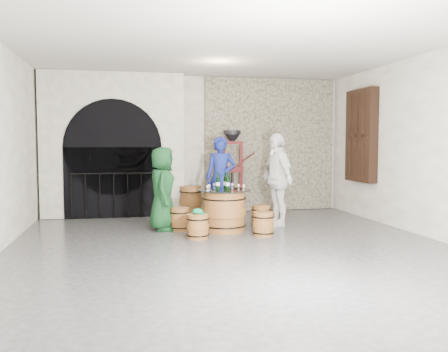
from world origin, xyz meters
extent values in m
plane|color=#313134|center=(0.00, 0.00, 0.00)|extent=(8.00, 8.00, 0.00)
plane|color=white|center=(0.00, 4.00, 1.60)|extent=(8.00, 0.00, 8.00)
plane|color=white|center=(0.00, -4.00, 1.60)|extent=(8.00, 0.00, 8.00)
plane|color=white|center=(3.50, 0.00, 1.60)|extent=(0.00, 8.00, 8.00)
plane|color=beige|center=(0.00, 0.00, 3.20)|extent=(8.00, 8.00, 0.00)
cube|color=gray|center=(1.80, 3.94, 1.60)|extent=(3.20, 0.12, 3.18)
cube|color=white|center=(-1.90, 3.75, 1.60)|extent=(3.10, 0.50, 3.18)
cube|color=black|center=(-1.90, 3.48, 0.78)|extent=(2.10, 0.03, 1.55)
cylinder|color=black|center=(-1.90, 3.48, 1.55)|extent=(2.10, 0.03, 2.10)
cylinder|color=black|center=(-1.90, 3.42, 0.98)|extent=(1.79, 0.04, 0.04)
cylinder|color=black|center=(-2.79, 3.42, 0.49)|extent=(0.02, 0.02, 0.98)
cylinder|color=black|center=(-2.50, 3.42, 0.49)|extent=(0.02, 0.02, 0.98)
cylinder|color=black|center=(-2.20, 3.42, 0.49)|extent=(0.02, 0.02, 0.98)
cylinder|color=black|center=(-1.90, 3.42, 0.49)|extent=(0.02, 0.02, 0.98)
cylinder|color=black|center=(-1.60, 3.42, 0.49)|extent=(0.02, 0.02, 0.98)
cylinder|color=black|center=(-1.31, 3.42, 0.49)|extent=(0.02, 0.02, 0.98)
cylinder|color=black|center=(-1.01, 3.42, 0.49)|extent=(0.02, 0.02, 0.98)
cube|color=black|center=(3.39, 2.40, 1.80)|extent=(0.20, 1.10, 2.00)
cube|color=black|center=(3.34, 2.40, 1.80)|extent=(0.06, 0.88, 1.76)
cube|color=black|center=(3.37, 2.40, 1.80)|extent=(0.22, 0.92, 0.06)
cube|color=black|center=(3.37, 2.11, 1.80)|extent=(0.22, 0.06, 1.80)
cube|color=black|center=(3.37, 2.40, 1.80)|extent=(0.22, 0.06, 1.80)
cube|color=black|center=(3.37, 2.69, 1.80)|extent=(0.22, 0.06, 1.80)
cylinder|color=brown|center=(0.15, 1.46, 0.37)|extent=(0.78, 0.78, 0.73)
cylinder|color=brown|center=(0.15, 1.46, 0.37)|extent=(0.83, 0.83, 0.16)
torus|color=black|center=(0.15, 1.46, 0.12)|extent=(0.83, 0.83, 0.02)
torus|color=black|center=(0.15, 1.46, 0.62)|extent=(0.83, 0.83, 0.02)
cylinder|color=brown|center=(0.15, 1.46, 0.74)|extent=(0.79, 0.79, 0.02)
cylinder|color=black|center=(0.15, 1.46, 0.77)|extent=(1.01, 1.01, 0.01)
cylinder|color=brown|center=(-0.66, 1.69, 0.21)|extent=(0.35, 0.35, 0.41)
cylinder|color=brown|center=(-0.66, 1.69, 0.21)|extent=(0.38, 0.38, 0.09)
torus|color=black|center=(-0.66, 1.69, 0.07)|extent=(0.39, 0.39, 0.02)
torus|color=black|center=(-0.66, 1.69, 0.34)|extent=(0.39, 0.39, 0.02)
cylinder|color=brown|center=(-0.66, 1.69, 0.42)|extent=(0.36, 0.36, 0.02)
cylinder|color=brown|center=(0.27, 2.29, 0.21)|extent=(0.35, 0.35, 0.41)
cylinder|color=brown|center=(0.27, 2.29, 0.21)|extent=(0.38, 0.38, 0.09)
torus|color=black|center=(0.27, 2.29, 0.07)|extent=(0.39, 0.39, 0.02)
torus|color=black|center=(0.27, 2.29, 0.34)|extent=(0.39, 0.39, 0.02)
cylinder|color=brown|center=(0.27, 2.29, 0.42)|extent=(0.36, 0.36, 0.02)
cylinder|color=brown|center=(0.94, 1.73, 0.21)|extent=(0.35, 0.35, 0.41)
cylinder|color=brown|center=(0.94, 1.73, 0.21)|extent=(0.38, 0.38, 0.09)
torus|color=black|center=(0.94, 1.73, 0.07)|extent=(0.39, 0.39, 0.02)
torus|color=black|center=(0.94, 1.73, 0.34)|extent=(0.39, 0.39, 0.02)
cylinder|color=brown|center=(0.94, 1.73, 0.42)|extent=(0.36, 0.36, 0.02)
cylinder|color=brown|center=(0.73, 0.86, 0.21)|extent=(0.35, 0.35, 0.41)
cylinder|color=brown|center=(0.73, 0.86, 0.21)|extent=(0.38, 0.38, 0.09)
torus|color=black|center=(0.73, 0.86, 0.07)|extent=(0.39, 0.39, 0.02)
torus|color=black|center=(0.73, 0.86, 0.34)|extent=(0.39, 0.39, 0.02)
cylinder|color=brown|center=(0.73, 0.86, 0.42)|extent=(0.36, 0.36, 0.02)
cylinder|color=brown|center=(-0.44, 0.86, 0.21)|extent=(0.35, 0.35, 0.41)
cylinder|color=brown|center=(-0.44, 0.86, 0.21)|extent=(0.38, 0.38, 0.09)
torus|color=black|center=(-0.44, 0.86, 0.07)|extent=(0.39, 0.39, 0.02)
torus|color=black|center=(-0.44, 0.86, 0.34)|extent=(0.39, 0.39, 0.02)
cylinder|color=brown|center=(-0.44, 0.86, 0.42)|extent=(0.36, 0.36, 0.02)
ellipsoid|color=#0B7E49|center=(-0.44, 0.86, 0.47)|extent=(0.18, 0.18, 0.10)
cylinder|color=#0B7E49|center=(-0.36, 0.83, 0.43)|extent=(0.12, 0.12, 0.01)
imported|color=#103A1A|center=(-0.97, 1.78, 0.78)|extent=(0.58, 0.82, 1.57)
imported|color=navy|center=(0.34, 2.75, 0.89)|extent=(0.76, 0.62, 1.78)
imported|color=white|center=(1.30, 1.86, 0.92)|extent=(0.62, 1.14, 1.84)
cylinder|color=black|center=(0.04, 1.52, 0.89)|extent=(0.07, 0.07, 0.22)
cylinder|color=white|center=(0.04, 1.52, 0.88)|extent=(0.08, 0.08, 0.06)
cone|color=black|center=(0.04, 1.52, 1.01)|extent=(0.07, 0.07, 0.05)
cylinder|color=black|center=(0.04, 1.52, 1.07)|extent=(0.03, 0.03, 0.07)
cylinder|color=black|center=(0.22, 1.45, 0.89)|extent=(0.07, 0.07, 0.22)
cylinder|color=white|center=(0.22, 1.45, 0.88)|extent=(0.08, 0.08, 0.06)
cone|color=black|center=(0.22, 1.45, 1.01)|extent=(0.07, 0.07, 0.05)
cylinder|color=black|center=(0.22, 1.45, 1.07)|extent=(0.03, 0.03, 0.07)
cylinder|color=black|center=(0.21, 1.62, 0.89)|extent=(0.07, 0.07, 0.22)
cylinder|color=white|center=(0.21, 1.62, 0.88)|extent=(0.08, 0.08, 0.06)
cone|color=black|center=(0.21, 1.62, 1.01)|extent=(0.07, 0.07, 0.05)
cylinder|color=black|center=(0.21, 1.62, 1.07)|extent=(0.03, 0.03, 0.07)
cylinder|color=brown|center=(-0.21, 3.37, 0.33)|extent=(0.47, 0.47, 0.66)
cylinder|color=brown|center=(-0.21, 3.37, 0.33)|extent=(0.50, 0.50, 0.15)
torus|color=black|center=(-0.21, 3.37, 0.11)|extent=(0.51, 0.51, 0.02)
torus|color=black|center=(-0.21, 3.37, 0.56)|extent=(0.51, 0.51, 0.02)
cylinder|color=brown|center=(-0.21, 3.37, 0.67)|extent=(0.48, 0.48, 0.02)
cube|color=#4F100D|center=(0.76, 3.49, 0.05)|extent=(0.56, 0.47, 0.10)
cube|color=#4F100D|center=(0.76, 3.49, 1.04)|extent=(0.50, 0.34, 0.12)
cube|color=#4F100D|center=(0.76, 3.49, 1.65)|extent=(0.49, 0.16, 0.07)
cylinder|color=black|center=(0.76, 3.49, 0.61)|extent=(0.06, 0.06, 1.02)
cylinder|color=black|center=(0.76, 3.49, 1.88)|extent=(0.39, 0.39, 0.09)
cone|color=black|center=(0.76, 3.49, 1.76)|extent=(0.39, 0.39, 0.20)
cube|color=#4F100D|center=(0.56, 3.51, 0.86)|extent=(0.08, 0.08, 1.63)
cube|color=#4F100D|center=(0.97, 3.48, 0.86)|extent=(0.08, 0.08, 1.63)
cylinder|color=#4F100D|center=(1.06, 3.43, 1.27)|extent=(0.44, 0.07, 0.32)
cube|color=silver|center=(2.05, 3.86, 1.35)|extent=(0.18, 0.10, 0.22)
camera|label=1|loc=(-1.62, -7.11, 1.64)|focal=38.00mm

